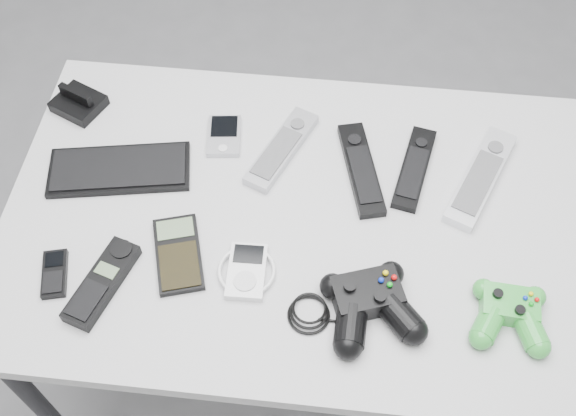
# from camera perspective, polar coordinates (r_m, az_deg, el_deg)

# --- Properties ---
(floor) EXTENTS (3.50, 3.50, 0.00)m
(floor) POSITION_cam_1_polar(r_m,az_deg,el_deg) (1.89, 1.07, -11.62)
(floor) COLOR slate
(floor) RESTS_ON ground
(desk) EXTENTS (1.08, 0.70, 0.72)m
(desk) POSITION_cam_1_polar(r_m,az_deg,el_deg) (1.28, 0.99, -2.16)
(desk) COLOR #A4A4A7
(desk) RESTS_ON floor
(pda_keyboard) EXTENTS (0.28, 0.16, 0.02)m
(pda_keyboard) POSITION_cam_1_polar(r_m,az_deg,el_deg) (1.32, -14.08, 3.22)
(pda_keyboard) COLOR black
(pda_keyboard) RESTS_ON desk
(dock_bracket) EXTENTS (0.12, 0.11, 0.05)m
(dock_bracket) POSITION_cam_1_polar(r_m,az_deg,el_deg) (1.44, -17.41, 8.78)
(dock_bracket) COLOR black
(dock_bracket) RESTS_ON desk
(pda) EXTENTS (0.08, 0.11, 0.02)m
(pda) POSITION_cam_1_polar(r_m,az_deg,el_deg) (1.34, -5.44, 6.13)
(pda) COLOR #A6A6AD
(pda) RESTS_ON desk
(remote_silver_a) EXTENTS (0.13, 0.21, 0.02)m
(remote_silver_a) POSITION_cam_1_polar(r_m,az_deg,el_deg) (1.31, -0.53, 5.08)
(remote_silver_a) COLOR #A6A6AD
(remote_silver_a) RESTS_ON desk
(remote_black_a) EXTENTS (0.10, 0.22, 0.02)m
(remote_black_a) POSITION_cam_1_polar(r_m,az_deg,el_deg) (1.28, 6.21, 3.35)
(remote_black_a) COLOR black
(remote_black_a) RESTS_ON desk
(remote_black_b) EXTENTS (0.09, 0.20, 0.02)m
(remote_black_b) POSITION_cam_1_polar(r_m,az_deg,el_deg) (1.30, 10.65, 3.37)
(remote_black_b) COLOR black
(remote_black_b) RESTS_ON desk
(remote_silver_b) EXTENTS (0.15, 0.25, 0.02)m
(remote_silver_b) POSITION_cam_1_polar(r_m,az_deg,el_deg) (1.31, 16.02, 2.56)
(remote_silver_b) COLOR silver
(remote_silver_b) RESTS_ON desk
(mobile_phone) EXTENTS (0.06, 0.10, 0.02)m
(mobile_phone) POSITION_cam_1_polar(r_m,az_deg,el_deg) (1.22, -19.17, -5.26)
(mobile_phone) COLOR black
(mobile_phone) RESTS_ON desk
(cordless_handset) EXTENTS (0.10, 0.18, 0.03)m
(cordless_handset) POSITION_cam_1_polar(r_m,az_deg,el_deg) (1.18, -15.48, -6.09)
(cordless_handset) COLOR black
(cordless_handset) RESTS_ON desk
(calculator) EXTENTS (0.12, 0.17, 0.02)m
(calculator) POSITION_cam_1_polar(r_m,az_deg,el_deg) (1.19, -9.27, -3.85)
(calculator) COLOR black
(calculator) RESTS_ON desk
(mp3_player) EXTENTS (0.10, 0.11, 0.02)m
(mp3_player) POSITION_cam_1_polar(r_m,az_deg,el_deg) (1.16, -3.52, -5.33)
(mp3_player) COLOR silver
(mp3_player) RESTS_ON desk
(controller_black) EXTENTS (0.31, 0.25, 0.05)m
(controller_black) POSITION_cam_1_polar(r_m,az_deg,el_deg) (1.12, 6.95, -7.93)
(controller_black) COLOR black
(controller_black) RESTS_ON desk
(controller_green) EXTENTS (0.14, 0.14, 0.04)m
(controller_green) POSITION_cam_1_polar(r_m,az_deg,el_deg) (1.16, 18.28, -8.36)
(controller_green) COLOR green
(controller_green) RESTS_ON desk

